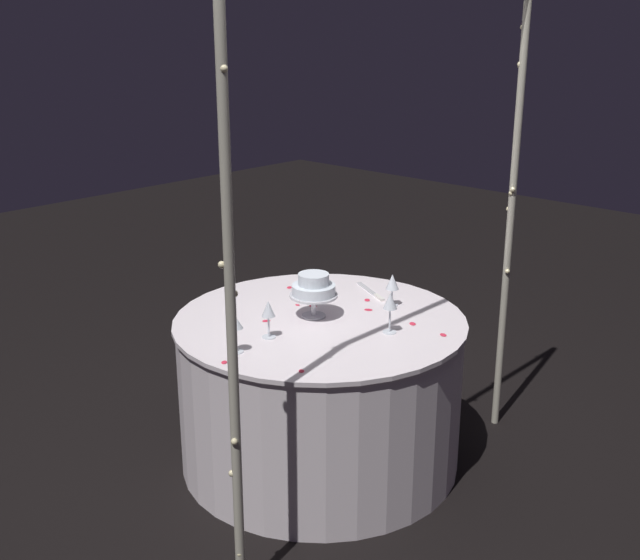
# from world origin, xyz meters

# --- Properties ---
(ground_plane) EXTENTS (12.00, 12.00, 0.00)m
(ground_plane) POSITION_xyz_m (0.00, 0.00, 0.00)
(ground_plane) COLOR black
(decorative_arch) EXTENTS (1.82, 0.06, 2.16)m
(decorative_arch) POSITION_xyz_m (0.00, 0.43, 1.39)
(decorative_arch) COLOR #B7B29E
(decorative_arch) RESTS_ON ground
(main_table) EXTENTS (1.33, 1.33, 0.72)m
(main_table) POSITION_xyz_m (0.00, 0.00, 0.36)
(main_table) COLOR white
(main_table) RESTS_ON ground
(tiered_cake) EXTENTS (0.22, 0.22, 0.21)m
(tiered_cake) POSITION_xyz_m (-0.00, -0.04, 0.86)
(tiered_cake) COLOR silver
(tiered_cake) RESTS_ON main_table
(wine_glass_0) EXTENTS (0.06, 0.06, 0.17)m
(wine_glass_0) POSITION_xyz_m (0.31, -0.01, 0.84)
(wine_glass_0) COLOR silver
(wine_glass_0) RESTS_ON main_table
(wine_glass_1) EXTENTS (0.06, 0.06, 0.15)m
(wine_glass_1) POSITION_xyz_m (-0.36, 0.13, 0.83)
(wine_glass_1) COLOR silver
(wine_glass_1) RESTS_ON main_table
(wine_glass_2) EXTENTS (0.06, 0.06, 0.16)m
(wine_glass_2) POSITION_xyz_m (0.51, 0.01, 0.84)
(wine_glass_2) COLOR silver
(wine_glass_2) RESTS_ON main_table
(wine_glass_3) EXTENTS (0.06, 0.06, 0.18)m
(wine_glass_3) POSITION_xyz_m (-0.09, 0.33, 0.86)
(wine_glass_3) COLOR silver
(wine_glass_3) RESTS_ON main_table
(cake_knife) EXTENTS (0.15, 0.27, 0.01)m
(cake_knife) POSITION_xyz_m (-0.43, -0.05, 0.73)
(cake_knife) COLOR silver
(cake_knife) RESTS_ON main_table
(rose_petal_0) EXTENTS (0.05, 0.05, 0.00)m
(rose_petal_0) POSITION_xyz_m (-0.34, 0.00, 0.72)
(rose_petal_0) COLOR #E02D47
(rose_petal_0) RESTS_ON main_table
(rose_petal_1) EXTENTS (0.04, 0.04, 0.00)m
(rose_petal_1) POSITION_xyz_m (-0.21, -0.41, 0.72)
(rose_petal_1) COLOR #E02D47
(rose_petal_1) RESTS_ON main_table
(rose_petal_2) EXTENTS (0.02, 0.03, 0.00)m
(rose_petal_2) POSITION_xyz_m (-0.06, -0.20, 0.72)
(rose_petal_2) COLOR #E02D47
(rose_petal_2) RESTS_ON main_table
(rose_petal_3) EXTENTS (0.04, 0.05, 0.00)m
(rose_petal_3) POSITION_xyz_m (-0.24, 0.09, 0.72)
(rose_petal_3) COLOR #E02D47
(rose_petal_3) RESTS_ON main_table
(rose_petal_4) EXTENTS (0.04, 0.05, 0.00)m
(rose_petal_4) POSITION_xyz_m (-0.22, 0.52, 0.72)
(rose_petal_4) COLOR #E02D47
(rose_petal_4) RESTS_ON main_table
(rose_petal_5) EXTENTS (0.05, 0.04, 0.00)m
(rose_petal_5) POSITION_xyz_m (0.19, -0.16, 0.72)
(rose_petal_5) COLOR #E02D47
(rose_petal_5) RESTS_ON main_table
(rose_petal_6) EXTENTS (0.04, 0.04, 0.00)m
(rose_petal_6) POSITION_xyz_m (0.61, 0.05, 0.72)
(rose_petal_6) COLOR #E02D47
(rose_petal_6) RESTS_ON main_table
(rose_petal_7) EXTENTS (0.04, 0.04, 0.00)m
(rose_petal_7) POSITION_xyz_m (0.46, 0.33, 0.72)
(rose_petal_7) COLOR #E02D47
(rose_petal_7) RESTS_ON main_table
(rose_petal_8) EXTENTS (0.05, 0.05, 0.00)m
(rose_petal_8) POSITION_xyz_m (-0.23, 0.35, 0.72)
(rose_petal_8) COLOR #E02D47
(rose_petal_8) RESTS_ON main_table
(rose_petal_9) EXTENTS (0.04, 0.05, 0.00)m
(rose_petal_9) POSITION_xyz_m (-0.09, -0.13, 0.72)
(rose_petal_9) COLOR #E02D47
(rose_petal_9) RESTS_ON main_table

